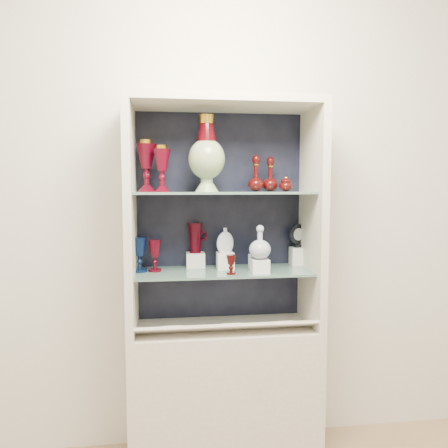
{
  "coord_description": "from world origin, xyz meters",
  "views": [
    {
      "loc": [
        -0.3,
        -0.72,
        1.51
      ],
      "look_at": [
        0.0,
        1.53,
        1.3
      ],
      "focal_mm": 35.0,
      "sensor_mm": 36.0,
      "label": 1
    }
  ],
  "objects": [
    {
      "name": "flat_flask",
      "position": [
        0.01,
        1.58,
        1.21
      ],
      "size": [
        0.11,
        0.07,
        0.14
      ],
      "primitive_type": null,
      "rotation": [
        0.0,
        0.0,
        0.31
      ],
      "color": "silver",
      "rests_on": "riser_flat_flask"
    },
    {
      "name": "label_card_2",
      "position": [
        0.02,
        1.42,
        0.8
      ],
      "size": [
        0.1,
        0.06,
        0.03
      ],
      "primitive_type": "cube",
      "rotation": [
        -0.44,
        0.0,
        0.0
      ],
      "color": "white",
      "rests_on": "label_ledge"
    },
    {
      "name": "ruby_pitcher",
      "position": [
        -0.14,
        1.66,
        1.21
      ],
      "size": [
        0.13,
        0.09,
        0.17
      ],
      "primitive_type": null,
      "rotation": [
        0.0,
        0.0,
        0.13
      ],
      "color": "#4C0512",
      "rests_on": "riser_ruby_pitcher"
    },
    {
      "name": "ruby_goblet_tall",
      "position": [
        -0.36,
        1.57,
        1.13
      ],
      "size": [
        0.08,
        0.08,
        0.17
      ],
      "primitive_type": null,
      "rotation": [
        0.0,
        0.0,
        0.15
      ],
      "color": "#4C0512",
      "rests_on": "shelf_lower"
    },
    {
      "name": "cabinet_side_right",
      "position": [
        0.48,
        1.53,
        1.32
      ],
      "size": [
        0.04,
        0.4,
        1.15
      ],
      "primitive_type": "cube",
      "color": "beige",
      "rests_on": "cabinet_base"
    },
    {
      "name": "ruby_goblet_small",
      "position": [
        0.02,
        1.45,
        1.1
      ],
      "size": [
        0.06,
        0.06,
        0.1
      ],
      "primitive_type": null,
      "rotation": [
        0.0,
        0.0,
        0.1
      ],
      "color": "#460A09",
      "rests_on": "shelf_lower"
    },
    {
      "name": "riser_cameo_medallion",
      "position": [
        0.44,
        1.66,
        1.1
      ],
      "size": [
        0.08,
        0.08,
        0.1
      ],
      "primitive_type": "cube",
      "color": "silver",
      "rests_on": "shelf_lower"
    },
    {
      "name": "cabinet_base",
      "position": [
        0.0,
        1.53,
        0.38
      ],
      "size": [
        1.0,
        0.4,
        0.75
      ],
      "primitive_type": "cube",
      "color": "beige",
      "rests_on": "ground"
    },
    {
      "name": "pedestal_lamp_left",
      "position": [
        -0.4,
        1.6,
        1.6
      ],
      "size": [
        0.12,
        0.12,
        0.27
      ],
      "primitive_type": null,
      "rotation": [
        0.0,
        0.0,
        0.21
      ],
      "color": "#4C0512",
      "rests_on": "shelf_upper"
    },
    {
      "name": "label_card_1",
      "position": [
        0.29,
        1.42,
        0.8
      ],
      "size": [
        0.1,
        0.06,
        0.03
      ],
      "primitive_type": "cube",
      "rotation": [
        -0.44,
        0.0,
        0.0
      ],
      "color": "white",
      "rests_on": "label_ledge"
    },
    {
      "name": "cameo_medallion",
      "position": [
        0.44,
        1.66,
        1.22
      ],
      "size": [
        0.12,
        0.09,
        0.14
      ],
      "primitive_type": null,
      "rotation": [
        0.0,
        0.0,
        0.42
      ],
      "color": "black",
      "rests_on": "riser_cameo_medallion"
    },
    {
      "name": "shelf_lower",
      "position": [
        0.0,
        1.55,
        1.04
      ],
      "size": [
        0.92,
        0.34,
        0.01
      ],
      "primitive_type": "cube",
      "color": "slate",
      "rests_on": "cabinet_side_left"
    },
    {
      "name": "wall_back",
      "position": [
        0.0,
        1.75,
        1.4
      ],
      "size": [
        3.5,
        0.02,
        2.8
      ],
      "primitive_type": "cube",
      "color": "silver",
      "rests_on": "ground"
    },
    {
      "name": "riser_clear_round_decanter",
      "position": [
        0.18,
        1.47,
        1.08
      ],
      "size": [
        0.09,
        0.09,
        0.07
      ],
      "primitive_type": "cube",
      "color": "silver",
      "rests_on": "shelf_lower"
    },
    {
      "name": "clear_square_bottle",
      "position": [
        0.16,
        1.55,
        1.11
      ],
      "size": [
        0.05,
        0.05,
        0.12
      ],
      "primitive_type": null,
      "rotation": [
        0.0,
        0.0,
        0.34
      ],
      "color": "#A1ACBA",
      "rests_on": "shelf_lower"
    },
    {
      "name": "label_card_0",
      "position": [
        -0.28,
        1.42,
        0.8
      ],
      "size": [
        0.1,
        0.06,
        0.03
      ],
      "primitive_type": "cube",
      "rotation": [
        -0.44,
        0.0,
        0.0
      ],
      "color": "white",
      "rests_on": "label_ledge"
    },
    {
      "name": "riser_ruby_pitcher",
      "position": [
        -0.14,
        1.66,
        1.09
      ],
      "size": [
        0.1,
        0.1,
        0.08
      ],
      "primitive_type": "cube",
      "color": "silver",
      "rests_on": "shelf_lower"
    },
    {
      "name": "cabinet_side_left",
      "position": [
        -0.48,
        1.53,
        1.32
      ],
      "size": [
        0.04,
        0.4,
        1.15
      ],
      "primitive_type": "cube",
      "color": "beige",
      "rests_on": "cabinet_base"
    },
    {
      "name": "enamel_urn",
      "position": [
        -0.09,
        1.49,
        1.66
      ],
      "size": [
        0.24,
        0.24,
        0.38
      ],
      "primitive_type": null,
      "rotation": [
        0.0,
        0.0,
        -0.33
      ],
      "color": "#0D491E",
      "rests_on": "shelf_upper"
    },
    {
      "name": "clear_round_decanter",
      "position": [
        0.18,
        1.47,
        1.2
      ],
      "size": [
        0.13,
        0.13,
        0.17
      ],
      "primitive_type": null,
      "rotation": [
        0.0,
        0.0,
        0.22
      ],
      "color": "#A1ACBA",
      "rests_on": "riser_clear_round_decanter"
    },
    {
      "name": "cabinet_top_cap",
      "position": [
        0.0,
        1.53,
        1.92
      ],
      "size": [
        1.0,
        0.4,
        0.04
      ],
      "primitive_type": "cube",
      "color": "beige",
      "rests_on": "cabinet_side_left"
    },
    {
      "name": "lidded_bowl",
      "position": [
        0.34,
        1.55,
        1.51
      ],
      "size": [
        0.1,
        0.1,
        0.08
      ],
      "primitive_type": null,
      "rotation": [
        0.0,
        0.0,
        0.43
      ],
      "color": "#460A09",
      "rests_on": "shelf_upper"
    },
    {
      "name": "ruby_decanter_a",
      "position": [
        0.18,
        1.57,
        1.58
      ],
      "size": [
        0.11,
        0.11,
        0.22
      ],
      "primitive_type": null,
      "rotation": [
        0.0,
        0.0,
        -0.28
      ],
      "color": "#460A09",
      "rests_on": "shelf_upper"
    },
    {
      "name": "cobalt_goblet",
      "position": [
        -0.44,
        1.57,
        1.14
      ],
      "size": [
        0.09,
        0.09,
        0.18
      ],
      "primitive_type": null,
      "rotation": [
        0.0,
        0.0,
        -0.14
      ],
      "color": "#06153A",
      "rests_on": "shelf_lower"
    },
    {
      "name": "cabinet_back_panel",
      "position": [
        0.0,
        1.72,
        1.32
      ],
      "size": [
        0.98,
        0.02,
        1.15
      ],
      "primitive_type": "cube",
      "color": "black",
      "rests_on": "cabinet_base"
    },
    {
      "name": "riser_flat_flask",
      "position": [
        0.01,
        1.58,
        1.09
      ],
      "size": [
        0.09,
        0.09,
        0.09
      ],
      "primitive_type": "cube",
      "color": "silver",
      "rests_on": "shelf_lower"
    },
    {
      "name": "ruby_decanter_b",
      "position": [
        0.26,
        1.6,
        1.57
      ],
      "size": [
        0.11,
        0.11,
        0.2
      ],
      "primitive_type": null,
      "rotation": [
        0.0,
        0.0,
        0.31
      ],
      "color": "#460A09",
      "rests_on": "shelf_upper"
    },
    {
      "name": "label_ledge",
      "position": [
        0.0,
        1.42,
        0.78
      ],
      "size": [
        0.92,
        0.17,
        0.09
      ],
      "primitive_type": "cube",
      "rotation": [
        -0.44,
        0.0,
        0.0
      ],
      "color": "beige",
      "rests_on": "cabinet_base"
    },
    {
      "name": "shelf_upper",
      "position": [
        0.0,
        1.55,
        1.46
      ],
      "size": [
        0.92,
        0.34,
        0.01
      ],
      "primitive_type": "cube",
      "color": "slate",
      "rests_on": "cabinet_side_left"
    },
    {
      "name": "pedestal_lamp_right",
      "position": [
        -0.32,
        1.54,
        1.59
      ],
      "size": [
        0.11,
        0.11,
        0.24
      ],
      "primitive_type": null,
      "rotation": [
        0.0,
        0.0,
        -0.26
      ],
      "color": "#4C0512",
      "rests_on": "shelf_upper"
    }
  ]
}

